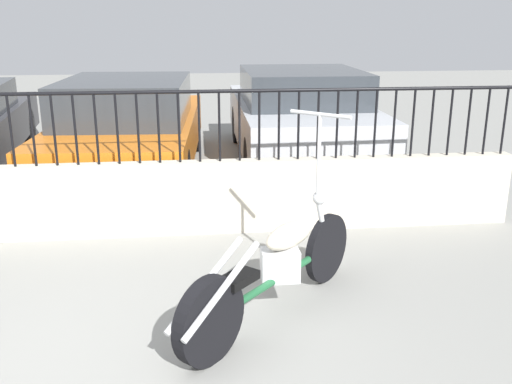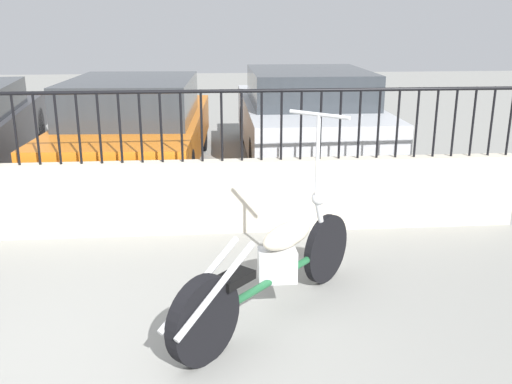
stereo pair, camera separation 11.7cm
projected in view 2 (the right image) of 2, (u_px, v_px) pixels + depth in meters
ground_plane at (46, 372)px, 3.59m from camera, size 40.00×40.00×0.00m
low_wall at (105, 199)px, 5.76m from camera, size 8.55×0.18×0.75m
fence_railing at (98, 114)px, 5.51m from camera, size 8.55×0.04×0.72m
motorcycle_green at (267, 271)px, 4.10m from camera, size 1.52×1.62×1.46m
car_orange at (136, 126)px, 7.98m from camera, size 2.04×4.57×1.35m
car_silver at (306, 115)px, 8.72m from camera, size 1.93×4.38×1.40m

